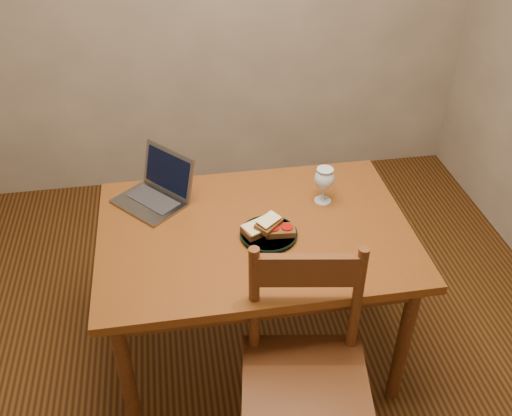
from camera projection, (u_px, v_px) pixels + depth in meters
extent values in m
cube|color=black|center=(263.00, 350.00, 2.81)|extent=(3.20, 3.20, 0.02)
cube|color=#4D270C|center=(255.00, 233.00, 2.39)|extent=(1.30, 0.90, 0.04)
cylinder|color=#3D210C|center=(127.00, 379.00, 2.24)|extent=(0.06, 0.06, 0.70)
cylinder|color=#3D210C|center=(403.00, 343.00, 2.39)|extent=(0.06, 0.06, 0.70)
cylinder|color=#3D210C|center=(130.00, 256.00, 2.83)|extent=(0.06, 0.06, 0.70)
cylinder|color=#3D210C|center=(351.00, 233.00, 2.98)|extent=(0.06, 0.06, 0.70)
cube|color=#3D210C|center=(305.00, 385.00, 2.08)|extent=(0.52, 0.51, 0.04)
cube|color=#3D210C|center=(308.00, 270.00, 1.98)|extent=(0.37, 0.09, 0.13)
cylinder|color=black|center=(269.00, 234.00, 2.33)|extent=(0.24, 0.24, 0.02)
cube|color=slate|center=(148.00, 203.00, 2.51)|extent=(0.35, 0.35, 0.01)
cube|color=slate|center=(168.00, 171.00, 2.54)|extent=(0.24, 0.26, 0.20)
cube|color=black|center=(168.00, 171.00, 2.54)|extent=(0.20, 0.22, 0.16)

